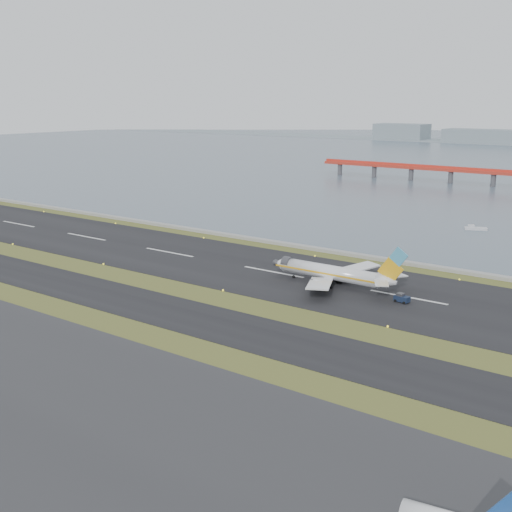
# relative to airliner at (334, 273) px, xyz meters

# --- Properties ---
(ground) EXTENTS (1000.00, 1000.00, 0.00)m
(ground) POSITION_rel_airliner_xyz_m (-20.44, -28.02, -3.46)
(ground) COLOR #3C4A1A
(ground) RESTS_ON ground
(apron_strip) EXTENTS (1000.00, 50.00, 0.10)m
(apron_strip) POSITION_rel_airliner_xyz_m (-20.44, -83.02, -3.41)
(apron_strip) COLOR #2C2C2E
(apron_strip) RESTS_ON ground
(taxiway_strip) EXTENTS (1000.00, 18.00, 0.10)m
(taxiway_strip) POSITION_rel_airliner_xyz_m (-20.44, -40.02, -3.41)
(taxiway_strip) COLOR black
(taxiway_strip) RESTS_ON ground
(runway_strip) EXTENTS (1000.00, 45.00, 0.10)m
(runway_strip) POSITION_rel_airliner_xyz_m (-20.44, 1.98, -3.41)
(runway_strip) COLOR black
(runway_strip) RESTS_ON ground
(seawall) EXTENTS (1000.00, 2.50, 1.00)m
(seawall) POSITION_rel_airliner_xyz_m (-20.44, 31.98, -2.96)
(seawall) COLOR gray
(seawall) RESTS_ON ground
(airliner) EXTENTS (38.52, 32.89, 12.80)m
(airliner) POSITION_rel_airliner_xyz_m (0.00, 0.00, 0.00)
(airliner) COLOR white
(airliner) RESTS_ON ground
(pushback_tug) EXTENTS (3.78, 2.54, 2.26)m
(pushback_tug) POSITION_rel_airliner_xyz_m (19.86, -2.64, -2.36)
(pushback_tug) COLOR #141F38
(pushback_tug) RESTS_ON ground
(workboat_near) EXTENTS (8.31, 5.54, 1.94)m
(workboat_near) POSITION_rel_airliner_xyz_m (6.21, 94.92, -2.84)
(workboat_near) COLOR silver
(workboat_near) RESTS_ON ground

